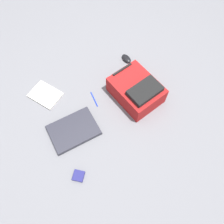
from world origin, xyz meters
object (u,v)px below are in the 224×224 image
at_px(laptop, 74,130).
at_px(book_manual, 45,95).
at_px(computer_mouse, 126,59).
at_px(pen_black, 94,99).
at_px(backpack, 137,90).
at_px(earbud_pouch, 79,176).

relative_size(laptop, book_manual, 1.35).
xyz_separation_m(computer_mouse, pen_black, (0.47, 0.16, -0.01)).
distance_m(backpack, pen_black, 0.35).
bearing_deg(pen_black, computer_mouse, -161.68).
bearing_deg(pen_black, backpack, 147.78).
bearing_deg(earbud_pouch, computer_mouse, -147.12).
bearing_deg(earbud_pouch, laptop, -117.88).
relative_size(laptop, earbud_pouch, 5.28).
xyz_separation_m(laptop, book_manual, (0.01, -0.40, -0.01)).
distance_m(pen_black, earbud_pouch, 0.61).
bearing_deg(pen_black, laptop, 24.95).
bearing_deg(laptop, computer_mouse, -159.14).
height_order(backpack, book_manual, backpack).
bearing_deg(backpack, laptop, -5.33).
bearing_deg(laptop, earbud_pouch, 62.12).
height_order(pen_black, earbud_pouch, earbud_pouch).
bearing_deg(laptop, book_manual, -88.89).
bearing_deg(backpack, earbud_pouch, 18.92).
xyz_separation_m(backpack, laptop, (0.57, -0.05, -0.07)).
bearing_deg(book_manual, backpack, 141.68).
relative_size(backpack, earbud_pouch, 5.22).
distance_m(laptop, book_manual, 0.40).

